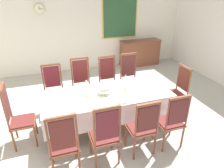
# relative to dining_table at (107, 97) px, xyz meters

# --- Properties ---
(ground) EXTENTS (7.58, 6.86, 0.04)m
(ground) POSITION_rel_dining_table_xyz_m (0.00, -0.03, -0.70)
(ground) COLOR #B4AFA4
(back_wall) EXTENTS (7.58, 0.08, 3.17)m
(back_wall) POSITION_rel_dining_table_xyz_m (0.00, 3.45, 0.90)
(back_wall) COLOR white
(back_wall) RESTS_ON ground
(dining_table) EXTENTS (2.45, 1.01, 0.76)m
(dining_table) POSITION_rel_dining_table_xyz_m (0.00, 0.00, 0.00)
(dining_table) COLOR brown
(dining_table) RESTS_ON ground
(tablecloth) EXTENTS (2.47, 1.03, 0.42)m
(tablecloth) POSITION_rel_dining_table_xyz_m (0.00, 0.00, -0.04)
(tablecloth) COLOR white
(tablecloth) RESTS_ON dining_table
(chair_south_a) EXTENTS (0.44, 0.42, 1.12)m
(chair_south_a) POSITION_rel_dining_table_xyz_m (-0.95, -0.91, -0.12)
(chair_south_a) COLOR brown
(chair_south_a) RESTS_ON ground
(chair_north_a) EXTENTS (0.44, 0.42, 1.12)m
(chair_north_a) POSITION_rel_dining_table_xyz_m (-0.95, 0.91, -0.12)
(chair_north_a) COLOR brown
(chair_north_a) RESTS_ON ground
(chair_south_b) EXTENTS (0.44, 0.42, 1.12)m
(chair_south_b) POSITION_rel_dining_table_xyz_m (-0.31, -0.92, -0.12)
(chair_south_b) COLOR brown
(chair_south_b) RESTS_ON ground
(chair_north_b) EXTENTS (0.44, 0.42, 1.20)m
(chair_north_b) POSITION_rel_dining_table_xyz_m (-0.31, 0.92, -0.09)
(chair_north_b) COLOR brown
(chair_north_b) RESTS_ON ground
(chair_south_c) EXTENTS (0.44, 0.42, 1.06)m
(chair_south_c) POSITION_rel_dining_table_xyz_m (0.33, -0.91, -0.14)
(chair_south_c) COLOR brown
(chair_south_c) RESTS_ON ground
(chair_north_c) EXTENTS (0.44, 0.42, 1.17)m
(chair_north_c) POSITION_rel_dining_table_xyz_m (0.33, 0.92, -0.10)
(chair_north_c) COLOR brown
(chair_north_c) RESTS_ON ground
(chair_south_d) EXTENTS (0.44, 0.42, 1.08)m
(chair_south_d) POSITION_rel_dining_table_xyz_m (0.89, -0.91, -0.13)
(chair_south_d) COLOR brown
(chair_south_d) RESTS_ON ground
(chair_north_d) EXTENTS (0.44, 0.42, 1.18)m
(chair_north_d) POSITION_rel_dining_table_xyz_m (0.89, 0.92, -0.10)
(chair_north_d) COLOR brown
(chair_north_d) RESTS_ON ground
(chair_head_west) EXTENTS (0.42, 0.44, 1.20)m
(chair_head_west) POSITION_rel_dining_table_xyz_m (-1.64, -0.00, -0.09)
(chair_head_west) COLOR brown
(chair_head_west) RESTS_ON ground
(chair_head_east) EXTENTS (0.42, 0.44, 1.10)m
(chair_head_east) POSITION_rel_dining_table_xyz_m (1.63, 0.00, -0.13)
(chair_head_east) COLOR brown
(chair_head_east) RESTS_ON ground
(soup_tureen) EXTENTS (0.29, 0.29, 0.23)m
(soup_tureen) POSITION_rel_dining_table_xyz_m (-0.05, -0.00, 0.19)
(soup_tureen) COLOR white
(soup_tureen) RESTS_ON tablecloth
(candlestick_west) EXTENTS (0.07, 0.07, 0.33)m
(candlestick_west) POSITION_rel_dining_table_xyz_m (-0.39, -0.00, 0.21)
(candlestick_west) COLOR gold
(candlestick_west) RESTS_ON tablecloth
(candlestick_east) EXTENTS (0.07, 0.07, 0.33)m
(candlestick_east) POSITION_rel_dining_table_xyz_m (0.39, -0.00, 0.21)
(candlestick_east) COLOR gold
(candlestick_east) RESTS_ON tablecloth
(bowl_near_left) EXTENTS (0.20, 0.20, 0.04)m
(bowl_near_left) POSITION_rel_dining_table_xyz_m (0.17, -0.40, 0.10)
(bowl_near_left) COLOR white
(bowl_near_left) RESTS_ON tablecloth
(bowl_near_right) EXTENTS (0.15, 0.15, 0.03)m
(bowl_near_right) POSITION_rel_dining_table_xyz_m (-0.39, -0.34, 0.09)
(bowl_near_right) COLOR white
(bowl_near_right) RESTS_ON tablecloth
(spoon_primary) EXTENTS (0.03, 0.18, 0.01)m
(spoon_primary) POSITION_rel_dining_table_xyz_m (0.29, -0.37, 0.08)
(spoon_primary) COLOR gold
(spoon_primary) RESTS_ON tablecloth
(spoon_secondary) EXTENTS (0.05, 0.18, 0.01)m
(spoon_secondary) POSITION_rel_dining_table_xyz_m (-0.49, -0.32, 0.08)
(spoon_secondary) COLOR gold
(spoon_secondary) RESTS_ON tablecloth
(sideboard) EXTENTS (1.44, 0.48, 0.90)m
(sideboard) POSITION_rel_dining_table_xyz_m (2.23, 3.13, -0.23)
(sideboard) COLOR brown
(sideboard) RESTS_ON ground
(mounted_clock) EXTENTS (0.30, 0.06, 0.30)m
(mounted_clock) POSITION_rel_dining_table_xyz_m (-1.01, 3.37, 1.35)
(mounted_clock) COLOR #D1B251
(framed_painting) EXTENTS (1.25, 0.05, 1.49)m
(framed_painting) POSITION_rel_dining_table_xyz_m (1.53, 3.38, 1.06)
(framed_painting) COLOR #D1B251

